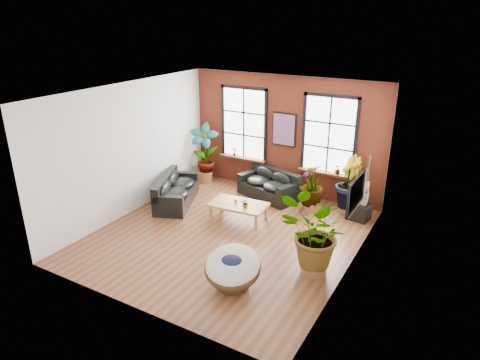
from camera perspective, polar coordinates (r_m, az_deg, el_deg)
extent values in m
cube|color=brown|center=(10.64, -1.62, -7.36)|extent=(6.00, 6.50, 0.02)
cube|color=white|center=(9.47, -1.84, 11.67)|extent=(6.00, 6.50, 0.02)
cube|color=#511E13|center=(12.68, 6.00, 5.91)|extent=(6.00, 0.02, 3.50)
cube|color=silver|center=(7.56, -14.74, -5.72)|extent=(6.00, 0.02, 3.50)
cube|color=silver|center=(11.70, -14.44, 4.02)|extent=(0.02, 6.50, 3.50)
cube|color=silver|center=(8.83, 15.21, -1.73)|extent=(0.02, 6.50, 3.50)
cube|color=white|center=(13.16, 0.52, 7.50)|extent=(1.40, 0.02, 2.10)
cube|color=#402411|center=(13.40, 0.35, 2.95)|extent=(1.60, 0.22, 0.06)
cube|color=white|center=(12.12, 11.78, 5.82)|extent=(1.40, 0.02, 2.10)
cube|color=#402411|center=(12.38, 11.31, 0.93)|extent=(1.60, 0.22, 0.06)
cube|color=black|center=(12.67, 3.75, -1.46)|extent=(1.94, 1.33, 0.40)
cube|color=black|center=(12.74, 4.79, 0.61)|extent=(1.75, 0.71, 0.41)
cube|color=black|center=(13.06, 1.29, 0.74)|extent=(0.45, 0.88, 0.21)
cube|color=black|center=(12.08, 6.49, -1.16)|extent=(0.45, 0.88, 0.21)
ellipsoid|color=black|center=(12.75, 2.53, -0.02)|extent=(0.92, 0.91, 0.23)
ellipsoid|color=black|center=(12.87, 3.31, 0.87)|extent=(0.78, 0.43, 0.39)
ellipsoid|color=black|center=(12.33, 4.77, -0.85)|extent=(0.92, 0.91, 0.23)
ellipsoid|color=black|center=(12.45, 5.56, 0.08)|extent=(0.78, 0.43, 0.39)
cube|color=black|center=(12.40, -8.40, -2.18)|extent=(1.58, 2.21, 0.40)
cube|color=black|center=(12.33, -9.95, -0.38)|extent=(0.99, 1.96, 0.41)
cube|color=black|center=(11.48, -9.64, -2.59)|extent=(0.87, 0.53, 0.21)
cube|color=black|center=(13.11, -7.46, 0.62)|extent=(0.87, 0.53, 0.21)
ellipsoid|color=black|center=(11.93, -8.74, -1.83)|extent=(1.01, 1.10, 0.23)
ellipsoid|color=black|center=(11.94, -9.92, -1.12)|extent=(0.56, 0.91, 0.39)
ellipsoid|color=black|center=(12.65, -7.79, -0.40)|extent=(1.01, 1.10, 0.23)
ellipsoid|color=black|center=(12.66, -8.90, 0.27)|extent=(0.56, 0.91, 0.39)
cube|color=#B58241|center=(11.17, -0.20, -3.31)|extent=(1.53, 0.95, 0.06)
cube|color=#402411|center=(11.04, -0.52, -3.43)|extent=(1.47, 0.12, 0.00)
cube|color=#402411|center=(11.27, 0.10, -2.89)|extent=(1.47, 0.12, 0.00)
cube|color=#B58241|center=(11.28, -3.93, -4.44)|extent=(0.08, 0.08, 0.41)
cube|color=#B58241|center=(10.76, 2.16, -5.74)|extent=(0.08, 0.08, 0.41)
cube|color=#B58241|center=(11.81, -2.35, -3.17)|extent=(0.08, 0.08, 0.41)
cube|color=#B58241|center=(11.31, 3.52, -4.34)|extent=(0.08, 0.08, 0.41)
cylinder|color=#DA3650|center=(11.22, -0.57, -2.75)|extent=(0.09, 0.09, 0.09)
cylinder|color=#452E18|center=(8.75, -0.96, -13.27)|extent=(0.80, 0.80, 0.26)
torus|color=#452E18|center=(8.58, -0.97, -11.61)|extent=(1.38, 1.38, 0.51)
ellipsoid|color=beige|center=(8.55, -0.98, -11.25)|extent=(1.34, 1.39, 0.69)
ellipsoid|color=#14183E|center=(8.44, -1.08, -10.70)|extent=(0.51, 0.45, 0.19)
cube|color=black|center=(12.57, 5.91, 6.72)|extent=(0.74, 0.04, 0.98)
cube|color=#0C7F8C|center=(12.54, 5.85, 6.69)|extent=(0.66, 0.02, 0.90)
cube|color=black|center=(9.16, 15.29, -1.59)|extent=(0.06, 1.25, 0.72)
cube|color=black|center=(9.16, 15.08, -1.55)|extent=(0.01, 1.15, 0.62)
cylinder|color=#B27F4C|center=(10.31, 16.29, -2.21)|extent=(0.09, 0.38, 0.38)
cylinder|color=#B27F4C|center=(10.22, 16.43, -0.93)|extent=(0.09, 0.30, 0.30)
cylinder|color=black|center=(10.31, 16.26, -2.21)|extent=(0.09, 0.11, 0.11)
cube|color=#402411|center=(10.09, 16.65, 1.02)|extent=(0.04, 0.05, 0.55)
cube|color=#402411|center=(9.99, 16.84, 2.74)|extent=(0.06, 0.06, 0.14)
cube|color=black|center=(11.73, 15.64, -4.08)|extent=(0.59, 0.51, 0.44)
cylinder|color=#935930|center=(13.88, -4.70, 0.48)|extent=(0.48, 0.48, 0.35)
cylinder|color=#935930|center=(12.13, 14.05, -3.27)|extent=(0.65, 0.65, 0.35)
cylinder|color=#935930|center=(9.24, 9.81, -11.03)|extent=(0.72, 0.72, 0.40)
cylinder|color=#935930|center=(12.05, 9.42, -3.16)|extent=(0.56, 0.56, 0.32)
imported|color=#19350E|center=(13.61, -4.76, 3.86)|extent=(1.09, 0.92, 1.76)
imported|color=#19350E|center=(11.88, 14.15, -0.24)|extent=(0.83, 0.93, 1.43)
imported|color=#19350E|center=(8.87, 9.82, -7.23)|extent=(1.75, 1.78, 1.49)
imported|color=#19350E|center=(11.84, 9.50, -0.60)|extent=(0.82, 0.82, 1.19)
imported|color=#19350E|center=(10.89, 0.75, -3.08)|extent=(0.27, 0.25, 0.25)
imported|color=#19350E|center=(13.50, -0.76, 3.81)|extent=(0.17, 0.17, 0.27)
imported|color=#19350E|center=(12.23, 12.91, 1.37)|extent=(0.19, 0.19, 0.27)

